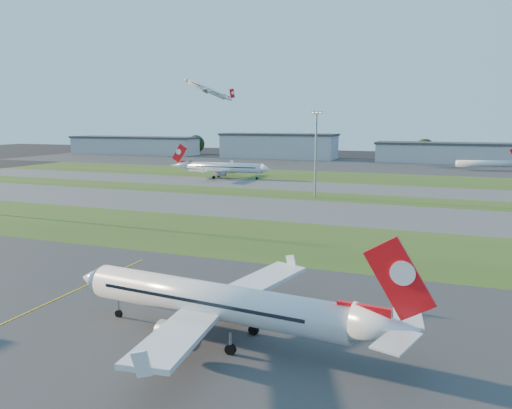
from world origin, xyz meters
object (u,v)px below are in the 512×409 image
at_px(airliner_parked, 216,302).
at_px(airliner_taxiing, 224,168).
at_px(mini_jet_near, 486,163).
at_px(light_mast_centre, 316,148).

xyz_separation_m(airliner_parked, airliner_taxiing, (-61.35, 137.23, 0.17)).
height_order(mini_jet_near, light_mast_centre, light_mast_centre).
distance_m(mini_jet_near, light_mast_centre, 121.79).
distance_m(airliner_parked, airliner_taxiing, 150.32).
bearing_deg(mini_jet_near, airliner_taxiing, -159.79).
bearing_deg(airliner_parked, airliner_taxiing, 119.28).
relative_size(airliner_parked, light_mast_centre, 1.45).
distance_m(airliner_taxiing, light_mast_centre, 59.99).
height_order(airliner_parked, airliner_taxiing, airliner_taxiing).
bearing_deg(mini_jet_near, airliner_parked, -116.12).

